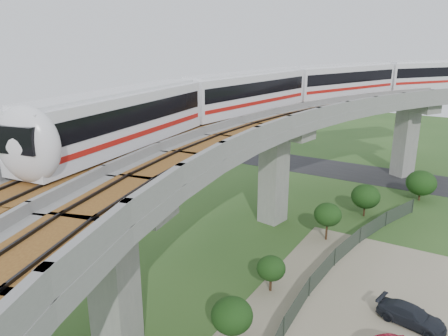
{
  "coord_description": "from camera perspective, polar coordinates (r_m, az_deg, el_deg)",
  "views": [
    {
      "loc": [
        16.79,
        -25.33,
        17.16
      ],
      "look_at": [
        0.61,
        1.82,
        7.5
      ],
      "focal_mm": 35.0,
      "sensor_mm": 36.0,
      "label": 1
    }
  ],
  "objects": [
    {
      "name": "tree_1",
      "position": [
        44.81,
        18.01,
        -3.55
      ],
      "size": [
        2.77,
        2.77,
        3.25
      ],
      "color": "#382314",
      "rests_on": "ground"
    },
    {
      "name": "car_dark",
      "position": [
        30.56,
        23.26,
        -17.29
      ],
      "size": [
        4.35,
        2.42,
        1.19
      ],
      "primitive_type": "imported",
      "rotation": [
        0.0,
        0.0,
        1.38
      ],
      "color": "black",
      "rests_on": "dirt_lot"
    },
    {
      "name": "fence",
      "position": [
        30.99,
        13.41,
        -15.5
      ],
      "size": [
        3.87,
        38.73,
        1.5
      ],
      "color": "#2D382D",
      "rests_on": "ground"
    },
    {
      "name": "tree_0",
      "position": [
        51.22,
        24.36,
        -1.79
      ],
      "size": [
        3.13,
        3.13,
        3.33
      ],
      "color": "#382314",
      "rests_on": "ground"
    },
    {
      "name": "metro_train",
      "position": [
        43.62,
        11.55,
        10.27
      ],
      "size": [
        20.23,
        59.14,
        3.64
      ],
      "color": "white",
      "rests_on": "ground"
    },
    {
      "name": "ground",
      "position": [
        34.9,
        -2.45,
        -12.48
      ],
      "size": [
        160.0,
        160.0,
        0.0
      ],
      "primitive_type": "plane",
      "color": "#2B4F1F",
      "rests_on": "ground"
    },
    {
      "name": "tree_3",
      "position": [
        30.97,
        6.17,
        -12.9
      ],
      "size": [
        2.01,
        2.01,
        2.63
      ],
      "color": "#382314",
      "rests_on": "ground"
    },
    {
      "name": "tree_4",
      "position": [
        25.62,
        1.04,
        -18.71
      ],
      "size": [
        2.38,
        2.38,
        3.22
      ],
      "color": "#382314",
      "rests_on": "ground"
    },
    {
      "name": "viaduct",
      "position": [
        29.58,
        3.58,
        1.05
      ],
      "size": [
        19.58,
        73.98,
        11.4
      ],
      "color": "#99968E",
      "rests_on": "ground"
    },
    {
      "name": "asphalt_road",
      "position": [
        60.31,
        13.33,
        0.01
      ],
      "size": [
        60.0,
        8.0,
        0.03
      ],
      "primitive_type": "cube",
      "color": "#232326",
      "rests_on": "ground"
    },
    {
      "name": "tree_2",
      "position": [
        38.72,
        13.4,
        -5.94
      ],
      "size": [
        2.37,
        2.37,
        3.39
      ],
      "color": "#382314",
      "rests_on": "ground"
    }
  ]
}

